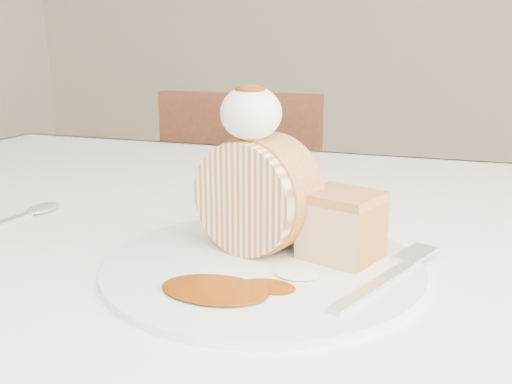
% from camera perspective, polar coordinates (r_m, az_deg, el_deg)
% --- Properties ---
extents(table, '(1.40, 0.90, 0.75)m').
position_cam_1_polar(table, '(0.69, -0.21, -9.87)').
color(table, white).
rests_on(table, ground).
extents(chair_far, '(0.43, 0.43, 0.84)m').
position_cam_1_polar(chair_far, '(1.52, -0.58, -3.41)').
color(chair_far, brown).
rests_on(chair_far, ground).
extents(plate, '(0.37, 0.37, 0.01)m').
position_cam_1_polar(plate, '(0.52, 0.69, -7.36)').
color(plate, white).
rests_on(plate, table).
extents(roulade_slice, '(0.12, 0.09, 0.11)m').
position_cam_1_polar(roulade_slice, '(0.53, 0.12, -0.29)').
color(roulade_slice, '#FFEEB1').
rests_on(roulade_slice, plate).
extents(cake_chunk, '(0.08, 0.08, 0.05)m').
position_cam_1_polar(cake_chunk, '(0.53, 8.56, -3.73)').
color(cake_chunk, '#C8814B').
rests_on(cake_chunk, plate).
extents(whipped_cream, '(0.06, 0.06, 0.05)m').
position_cam_1_polar(whipped_cream, '(0.51, -0.51, 7.89)').
color(whipped_cream, white).
rests_on(whipped_cream, roulade_slice).
extents(caramel_drizzle, '(0.03, 0.02, 0.01)m').
position_cam_1_polar(caramel_drizzle, '(0.50, -0.61, 10.91)').
color(caramel_drizzle, '#6F2D04').
rests_on(caramel_drizzle, whipped_cream).
extents(caramel_pool, '(0.10, 0.08, 0.00)m').
position_cam_1_polar(caramel_pool, '(0.46, -4.15, -9.67)').
color(caramel_pool, '#6F2D04').
rests_on(caramel_pool, plate).
extents(fork, '(0.08, 0.17, 0.00)m').
position_cam_1_polar(fork, '(0.47, 11.78, -9.20)').
color(fork, silver).
rests_on(fork, plate).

